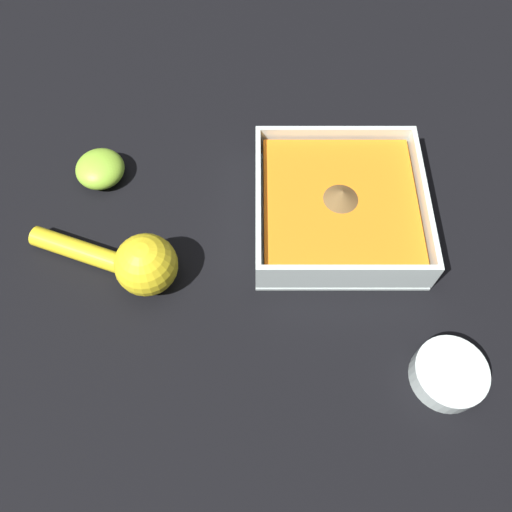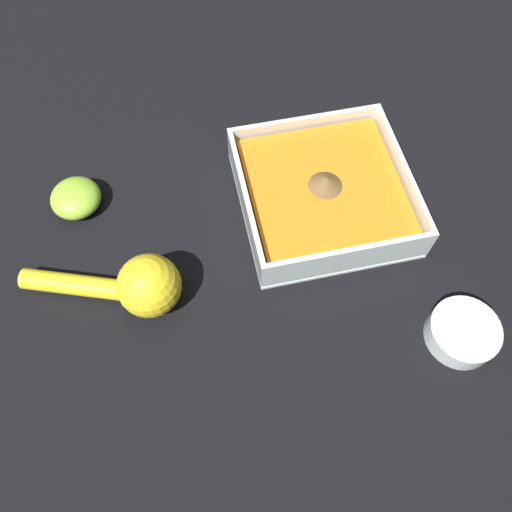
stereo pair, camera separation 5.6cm
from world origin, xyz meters
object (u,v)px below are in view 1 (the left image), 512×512
square_dish (338,208)px  spice_bowl (448,374)px  lemon_squeezer (135,262)px  lemon_half (100,169)px

square_dish → spice_bowl: size_ratio=2.65×
square_dish → spice_bowl: square_dish is taller
lemon_squeezer → lemon_half: bearing=133.8°
square_dish → lemon_squeezer: lemon_squeezer is taller
lemon_squeezer → lemon_half: lemon_squeezer is taller
square_dish → lemon_half: bearing=168.3°
spice_bowl → lemon_squeezer: 0.35m
spice_bowl → lemon_squeezer: lemon_squeezer is taller
spice_bowl → lemon_half: bearing=146.6°
lemon_squeezer → spice_bowl: bearing=-0.2°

